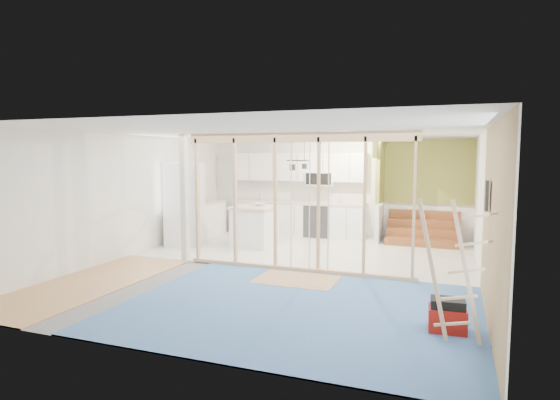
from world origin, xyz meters
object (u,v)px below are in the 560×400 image
at_px(island, 254,226).
at_px(ladder, 454,271).
at_px(fridge, 185,204).
at_px(toolbox, 447,316).

distance_m(island, ladder, 6.31).
height_order(fridge, toolbox, fridge).
xyz_separation_m(fridge, ladder, (6.11, -4.08, -0.14)).
distance_m(fridge, toolbox, 7.17).
relative_size(island, toolbox, 2.16).
xyz_separation_m(island, toolbox, (4.40, -4.13, -0.28)).
relative_size(fridge, island, 1.96).
distance_m(island, toolbox, 6.04).
height_order(fridge, island, fridge).
xyz_separation_m(toolbox, ladder, (0.05, -0.33, 0.65)).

